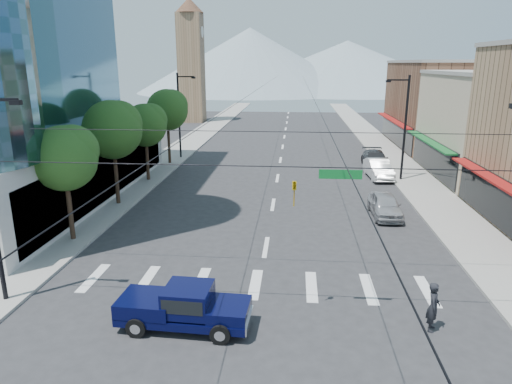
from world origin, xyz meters
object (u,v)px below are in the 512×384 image
at_px(pickup_truck, 184,306).
at_px(parked_car_far, 375,159).
at_px(pedestrian, 433,307).
at_px(parked_car_near, 385,205).
at_px(parked_car_mid, 379,169).

xyz_separation_m(pickup_truck, parked_car_far, (12.05, 29.42, -0.09)).
xyz_separation_m(pedestrian, parked_car_near, (0.71, 13.72, -0.21)).
height_order(pedestrian, parked_car_near, pedestrian).
bearing_deg(parked_car_mid, parked_car_near, -101.62).
height_order(pickup_truck, pedestrian, pedestrian).
height_order(pedestrian, parked_car_far, pedestrian).
height_order(parked_car_mid, parked_car_far, parked_car_mid).
relative_size(pickup_truck, pedestrian, 2.66).
height_order(parked_car_near, parked_car_far, parked_car_far).
distance_m(pedestrian, parked_car_near, 13.74).
bearing_deg(pickup_truck, parked_car_mid, 68.10).
height_order(pedestrian, parked_car_mid, pedestrian).
relative_size(pickup_truck, parked_car_far, 0.93).
xyz_separation_m(pedestrian, parked_car_mid, (2.10, 24.48, -0.15)).
bearing_deg(parked_car_mid, pedestrian, -99.16).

